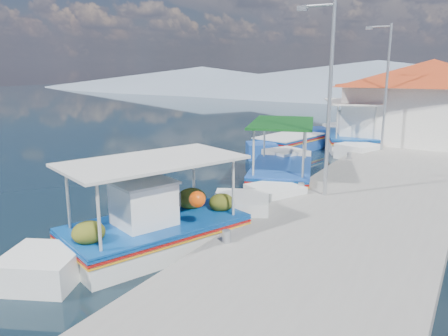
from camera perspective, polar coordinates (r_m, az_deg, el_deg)
The scene contains 10 objects.
ground at distance 15.27m, azimuth -6.50°, elevation -4.62°, with size 160.00×160.00×0.00m, color black.
quay at distance 18.39m, azimuth 20.34°, elevation -1.50°, with size 5.00×44.00×0.50m, color gray.
bollards at distance 18.04m, azimuth 13.46°, elevation 0.00°, with size 0.20×17.20×0.30m.
main_caique at distance 11.66m, azimuth -8.63°, elevation -7.78°, with size 4.12×7.42×2.61m.
caique_green_canopy at distance 17.50m, azimuth 7.49°, elevation -0.94°, with size 3.74×7.07×2.79m.
caique_blue_hull at distance 24.73m, azimuth 8.35°, elevation 3.01°, with size 3.02×7.08×1.28m.
caique_far at distance 26.17m, azimuth 15.74°, elevation 3.64°, with size 4.55×7.69×2.93m.
harbor_building at distance 26.82m, azimuth 24.86°, elevation 7.96°, with size 10.49×10.49×4.40m.
lamp_post_near at distance 14.30m, azimuth 13.03°, elevation 9.66°, with size 1.21×0.14×6.00m.
lamp_post_far at distance 23.04m, azimuth 19.86°, elevation 10.42°, with size 1.21×0.14×6.00m.
Camera 1 is at (8.75, -11.63, 4.64)m, focal length 35.80 mm.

